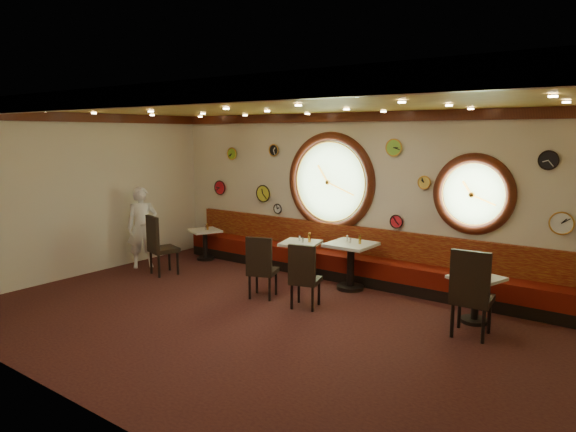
# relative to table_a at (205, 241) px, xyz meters

# --- Properties ---
(floor) EXTENTS (9.00, 6.00, 0.00)m
(floor) POSITION_rel_table_a_xyz_m (3.41, -2.25, -0.43)
(floor) COLOR black
(floor) RESTS_ON ground
(ceiling) EXTENTS (9.00, 6.00, 0.02)m
(ceiling) POSITION_rel_table_a_xyz_m (3.41, -2.25, 2.77)
(ceiling) COLOR gold
(ceiling) RESTS_ON wall_back
(wall_back) EXTENTS (9.00, 0.02, 3.20)m
(wall_back) POSITION_rel_table_a_xyz_m (3.41, 0.75, 1.17)
(wall_back) COLOR beige
(wall_back) RESTS_ON floor
(wall_front) EXTENTS (9.00, 0.02, 3.20)m
(wall_front) POSITION_rel_table_a_xyz_m (3.41, -5.25, 1.17)
(wall_front) COLOR beige
(wall_front) RESTS_ON floor
(wall_left) EXTENTS (0.02, 6.00, 3.20)m
(wall_left) POSITION_rel_table_a_xyz_m (-1.09, -2.25, 1.17)
(wall_left) COLOR beige
(wall_left) RESTS_ON floor
(molding_back) EXTENTS (9.00, 0.10, 0.18)m
(molding_back) POSITION_rel_table_a_xyz_m (3.41, 0.70, 2.68)
(molding_back) COLOR #3E160B
(molding_back) RESTS_ON wall_back
(molding_front) EXTENTS (9.00, 0.10, 0.18)m
(molding_front) POSITION_rel_table_a_xyz_m (3.41, -5.20, 2.68)
(molding_front) COLOR #3E160B
(molding_front) RESTS_ON wall_back
(molding_left) EXTENTS (0.10, 6.00, 0.18)m
(molding_left) POSITION_rel_table_a_xyz_m (-1.04, -2.25, 2.68)
(molding_left) COLOR #3E160B
(molding_left) RESTS_ON wall_back
(banquette_base) EXTENTS (8.00, 0.55, 0.20)m
(banquette_base) POSITION_rel_table_a_xyz_m (3.41, 0.47, -0.33)
(banquette_base) COLOR black
(banquette_base) RESTS_ON floor
(banquette_seat) EXTENTS (8.00, 0.55, 0.30)m
(banquette_seat) POSITION_rel_table_a_xyz_m (3.41, 0.47, -0.08)
(banquette_seat) COLOR #560E07
(banquette_seat) RESTS_ON banquette_base
(banquette_back) EXTENTS (8.00, 0.10, 0.55)m
(banquette_back) POSITION_rel_table_a_xyz_m (3.41, 0.69, 0.32)
(banquette_back) COLOR #64070A
(banquette_back) RESTS_ON wall_back
(porthole_left_glass) EXTENTS (1.66, 0.02, 1.66)m
(porthole_left_glass) POSITION_rel_table_a_xyz_m (2.81, 0.75, 1.42)
(porthole_left_glass) COLOR #82A965
(porthole_left_glass) RESTS_ON wall_back
(porthole_left_frame) EXTENTS (1.98, 0.18, 1.98)m
(porthole_left_frame) POSITION_rel_table_a_xyz_m (2.81, 0.73, 1.42)
(porthole_left_frame) COLOR #3E160B
(porthole_left_frame) RESTS_ON wall_back
(porthole_left_ring) EXTENTS (1.61, 0.03, 1.61)m
(porthole_left_ring) POSITION_rel_table_a_xyz_m (2.81, 0.70, 1.42)
(porthole_left_ring) COLOR gold
(porthole_left_ring) RESTS_ON wall_back
(porthole_right_glass) EXTENTS (1.10, 0.02, 1.10)m
(porthole_right_glass) POSITION_rel_table_a_xyz_m (5.61, 0.75, 1.37)
(porthole_right_glass) COLOR #82A965
(porthole_right_glass) RESTS_ON wall_back
(porthole_right_frame) EXTENTS (1.38, 0.18, 1.38)m
(porthole_right_frame) POSITION_rel_table_a_xyz_m (5.61, 0.73, 1.37)
(porthole_right_frame) COLOR #3E160B
(porthole_right_frame) RESTS_ON wall_back
(porthole_right_ring) EXTENTS (1.09, 0.03, 1.09)m
(porthole_right_ring) POSITION_rel_table_a_xyz_m (5.61, 0.70, 1.37)
(porthole_right_ring) COLOR gold
(porthole_right_ring) RESTS_ON wall_back
(wall_clock_0) EXTENTS (0.20, 0.03, 0.20)m
(wall_clock_0) POSITION_rel_table_a_xyz_m (1.51, 0.71, 0.77)
(wall_clock_0) COLOR white
(wall_clock_0) RESTS_ON wall_back
(wall_clock_1) EXTENTS (0.28, 0.03, 0.28)m
(wall_clock_1) POSITION_rel_table_a_xyz_m (6.71, 0.71, 1.97)
(wall_clock_1) COLOR black
(wall_clock_1) RESTS_ON wall_back
(wall_clock_2) EXTENTS (0.24, 0.03, 0.24)m
(wall_clock_2) POSITION_rel_table_a_xyz_m (4.26, 0.71, 0.77)
(wall_clock_2) COLOR red
(wall_clock_2) RESTS_ON wall_back
(wall_clock_3) EXTENTS (0.36, 0.03, 0.36)m
(wall_clock_3) POSITION_rel_table_a_xyz_m (1.11, 0.71, 1.07)
(wall_clock_3) COLOR yellow
(wall_clock_3) RESTS_ON wall_back
(wall_clock_4) EXTENTS (0.26, 0.03, 0.26)m
(wall_clock_4) POSITION_rel_table_a_xyz_m (0.21, 0.71, 1.92)
(wall_clock_4) COLOR #76AE22
(wall_clock_4) RESTS_ON wall_back
(wall_clock_5) EXTENTS (0.22, 0.03, 0.22)m
(wall_clock_5) POSITION_rel_table_a_xyz_m (4.76, 0.71, 1.52)
(wall_clock_5) COLOR #E4C24C
(wall_clock_5) RESTS_ON wall_back
(wall_clock_6) EXTENTS (0.30, 0.03, 0.30)m
(wall_clock_6) POSITION_rel_table_a_xyz_m (4.16, 0.71, 2.12)
(wall_clock_6) COLOR #80C83E
(wall_clock_6) RESTS_ON wall_back
(wall_clock_7) EXTENTS (0.32, 0.03, 0.32)m
(wall_clock_7) POSITION_rel_table_a_xyz_m (-0.19, 0.71, 1.12)
(wall_clock_7) COLOR red
(wall_clock_7) RESTS_ON wall_back
(wall_clock_8) EXTENTS (0.34, 0.03, 0.34)m
(wall_clock_8) POSITION_rel_table_a_xyz_m (6.96, 0.71, 1.02)
(wall_clock_8) COLOR white
(wall_clock_8) RESTS_ON wall_back
(wall_clock_9) EXTENTS (0.24, 0.03, 0.24)m
(wall_clock_9) POSITION_rel_table_a_xyz_m (1.41, 0.71, 2.02)
(wall_clock_9) COLOR black
(wall_clock_9) RESTS_ON wall_back
(table_a) EXTENTS (0.82, 0.82, 0.68)m
(table_a) POSITION_rel_table_a_xyz_m (0.00, 0.00, 0.00)
(table_a) COLOR black
(table_a) RESTS_ON floor
(table_b) EXTENTS (0.85, 0.85, 0.76)m
(table_b) POSITION_rel_table_a_xyz_m (2.68, -0.10, 0.05)
(table_b) COLOR black
(table_b) RESTS_ON floor
(table_c) EXTENTS (0.79, 0.79, 0.86)m
(table_c) POSITION_rel_table_a_xyz_m (3.73, -0.02, 0.11)
(table_c) COLOR black
(table_c) RESTS_ON floor
(table_d) EXTENTS (0.81, 0.81, 0.71)m
(table_d) POSITION_rel_table_a_xyz_m (6.05, -0.38, 0.02)
(table_d) COLOR black
(table_d) RESTS_ON floor
(chair_a) EXTENTS (0.63, 0.63, 0.74)m
(chair_a) POSITION_rel_table_a_xyz_m (0.18, -1.45, 0.26)
(chair_a) COLOR black
(chair_a) RESTS_ON floor
(chair_b) EXTENTS (0.58, 0.58, 0.67)m
(chair_b) POSITION_rel_table_a_xyz_m (2.77, -1.41, 0.19)
(chair_b) COLOR black
(chair_b) RESTS_ON floor
(chair_c) EXTENTS (0.55, 0.55, 0.66)m
(chair_c) POSITION_rel_table_a_xyz_m (3.65, -1.41, 0.18)
(chair_c) COLOR black
(chair_c) RESTS_ON floor
(chair_d) EXTENTS (0.57, 0.57, 0.78)m
(chair_d) POSITION_rel_table_a_xyz_m (6.17, -1.04, 0.29)
(chair_d) COLOR black
(chair_d) RESTS_ON floor
(condiment_a_salt) EXTENTS (0.04, 0.04, 0.11)m
(condiment_a_salt) POSITION_rel_table_a_xyz_m (-0.02, 0.05, 0.31)
(condiment_a_salt) COLOR silver
(condiment_a_salt) RESTS_ON table_a
(condiment_b_salt) EXTENTS (0.04, 0.04, 0.11)m
(condiment_b_salt) POSITION_rel_table_a_xyz_m (2.62, -0.05, 0.39)
(condiment_b_salt) COLOR silver
(condiment_b_salt) RESTS_ON table_b
(condiment_c_salt) EXTENTS (0.04, 0.04, 0.11)m
(condiment_c_salt) POSITION_rel_table_a_xyz_m (3.60, 0.07, 0.48)
(condiment_c_salt) COLOR silver
(condiment_c_salt) RESTS_ON table_c
(condiment_d_salt) EXTENTS (0.04, 0.04, 0.10)m
(condiment_d_salt) POSITION_rel_table_a_xyz_m (5.93, -0.35, 0.33)
(condiment_d_salt) COLOR silver
(condiment_d_salt) RESTS_ON table_d
(condiment_a_pepper) EXTENTS (0.04, 0.04, 0.10)m
(condiment_a_pepper) POSITION_rel_table_a_xyz_m (0.04, -0.01, 0.30)
(condiment_a_pepper) COLOR silver
(condiment_a_pepper) RESTS_ON table_a
(condiment_b_pepper) EXTENTS (0.04, 0.04, 0.10)m
(condiment_b_pepper) POSITION_rel_table_a_xyz_m (2.75, -0.13, 0.38)
(condiment_b_pepper) COLOR #BBBBC0
(condiment_b_pepper) RESTS_ON table_b
(condiment_c_pepper) EXTENTS (0.04, 0.04, 0.10)m
(condiment_c_pepper) POSITION_rel_table_a_xyz_m (3.72, -0.04, 0.48)
(condiment_c_pepper) COLOR silver
(condiment_c_pepper) RESTS_ON table_c
(condiment_d_pepper) EXTENTS (0.03, 0.03, 0.10)m
(condiment_d_pepper) POSITION_rel_table_a_xyz_m (6.03, -0.40, 0.33)
(condiment_d_pepper) COLOR silver
(condiment_d_pepper) RESTS_ON table_d
(condiment_a_bottle) EXTENTS (0.05, 0.05, 0.15)m
(condiment_a_bottle) POSITION_rel_table_a_xyz_m (0.06, 0.03, 0.32)
(condiment_a_bottle) COLOR gold
(condiment_a_bottle) RESTS_ON table_a
(condiment_b_bottle) EXTENTS (0.06, 0.06, 0.18)m
(condiment_b_bottle) POSITION_rel_table_a_xyz_m (2.83, -0.02, 0.42)
(condiment_b_bottle) COLOR gold
(condiment_b_bottle) RESTS_ON table_b
(condiment_c_bottle) EXTENTS (0.05, 0.05, 0.16)m
(condiment_c_bottle) POSITION_rel_table_a_xyz_m (3.89, 0.00, 0.51)
(condiment_c_bottle) COLOR gold
(condiment_c_bottle) RESTS_ON table_c
(condiment_d_bottle) EXTENTS (0.04, 0.04, 0.14)m
(condiment_d_bottle) POSITION_rel_table_a_xyz_m (6.12, -0.33, 0.35)
(condiment_d_bottle) COLOR gold
(condiment_d_bottle) RESTS_ON table_d
(waiter) EXTENTS (0.69, 0.74, 1.71)m
(waiter) POSITION_rel_table_a_xyz_m (-0.59, -1.23, 0.42)
(waiter) COLOR white
(waiter) RESTS_ON floor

